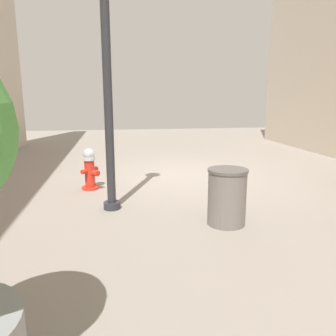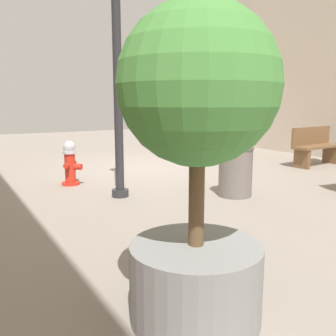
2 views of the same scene
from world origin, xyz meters
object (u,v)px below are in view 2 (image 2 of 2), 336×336
fire_hydrant (70,163)px  street_lamp (116,27)px  bench_near (315,146)px  trash_bin (235,171)px  planter_tree (197,145)px

fire_hydrant → street_lamp: 2.67m
bench_near → street_lamp: street_lamp is taller
trash_bin → planter_tree: bearing=44.3°
bench_near → street_lamp: (5.41, 0.35, 2.21)m
bench_near → trash_bin: 3.95m
planter_tree → street_lamp: size_ratio=0.50×
planter_tree → street_lamp: 3.93m
fire_hydrant → street_lamp: size_ratio=0.19×
fire_hydrant → trash_bin: 3.10m
fire_hydrant → planter_tree: 4.95m
bench_near → planter_tree: bearing=31.3°
fire_hydrant → bench_near: bearing=170.6°
street_lamp → fire_hydrant: bearing=-71.5°
planter_tree → trash_bin: (-2.64, -2.58, -0.86)m
fire_hydrant → bench_near: bench_near is taller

